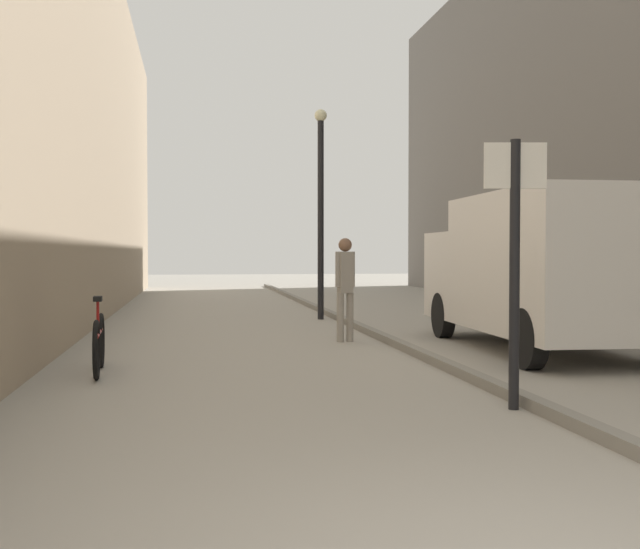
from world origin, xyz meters
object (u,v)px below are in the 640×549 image
bicycle_leaning (99,343)px  delivery_van (539,267)px  street_sign_post (515,250)px  lamp_post (321,200)px  pedestrian_main_foreground (345,282)px

bicycle_leaning → delivery_van: bearing=8.0°
delivery_van → street_sign_post: street_sign_post is taller
street_sign_post → lamp_post: (-0.18, 10.37, 1.18)m
pedestrian_main_foreground → delivery_van: size_ratio=0.32×
delivery_van → lamp_post: lamp_post is taller
pedestrian_main_foreground → lamp_post: (0.32, 4.48, 1.70)m
delivery_van → lamp_post: (-2.42, 6.11, 1.44)m
delivery_van → pedestrian_main_foreground: bearing=150.9°
delivery_van → bicycle_leaning: 6.65m
pedestrian_main_foreground → lamp_post: size_ratio=0.37×
street_sign_post → bicycle_leaning: street_sign_post is taller
pedestrian_main_foreground → bicycle_leaning: pedestrian_main_foreground is taller
street_sign_post → lamp_post: lamp_post is taller
delivery_van → bicycle_leaning: bearing=-166.9°
pedestrian_main_foreground → street_sign_post: bearing=84.3°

